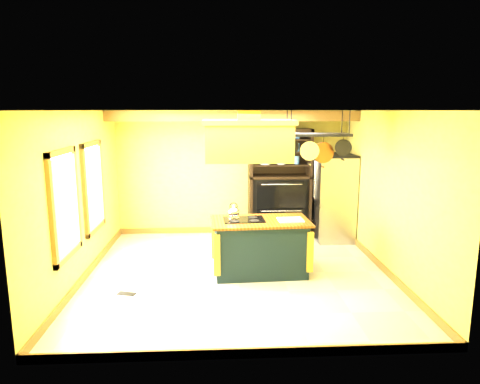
{
  "coord_description": "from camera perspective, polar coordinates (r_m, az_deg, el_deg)",
  "views": [
    {
      "loc": [
        -0.3,
        -6.78,
        2.7
      ],
      "look_at": [
        0.05,
        0.3,
        1.34
      ],
      "focal_mm": 32.0,
      "sensor_mm": 36.0,
      "label": 1
    }
  ],
  "objects": [
    {
      "name": "window_far",
      "position": [
        7.8,
        -18.93,
        0.65
      ],
      "size": [
        0.06,
        1.06,
        1.56
      ],
      "color": "olive",
      "rests_on": "wall_left"
    },
    {
      "name": "wall_left",
      "position": [
        7.26,
        -20.45,
        -0.58
      ],
      "size": [
        0.02,
        5.0,
        2.7
      ],
      "primitive_type": "cube",
      "color": "#DECD51",
      "rests_on": "floor"
    },
    {
      "name": "refrigerator",
      "position": [
        9.2,
        12.3,
        -0.95
      ],
      "size": [
        0.77,
        0.91,
        1.77
      ],
      "color": "#969A9E",
      "rests_on": "floor"
    },
    {
      "name": "hutch",
      "position": [
        9.3,
        5.22,
        -0.39
      ],
      "size": [
        1.31,
        0.6,
        2.32
      ],
      "color": "black",
      "rests_on": "floor"
    },
    {
      "name": "floor_register",
      "position": [
        6.78,
        -14.87,
        -12.97
      ],
      "size": [
        0.3,
        0.19,
        0.01
      ],
      "primitive_type": "cube",
      "rotation": [
        0.0,
        0.0,
        -0.28
      ],
      "color": "black",
      "rests_on": "floor"
    },
    {
      "name": "wall_back",
      "position": [
        9.39,
        -1.01,
        2.57
      ],
      "size": [
        5.0,
        0.02,
        2.7
      ],
      "primitive_type": "cube",
      "color": "#DECD51",
      "rests_on": "floor"
    },
    {
      "name": "floor",
      "position": [
        7.31,
        -0.31,
        -10.85
      ],
      "size": [
        5.0,
        5.0,
        0.0
      ],
      "primitive_type": "plane",
      "color": "beige",
      "rests_on": "ground"
    },
    {
      "name": "pot_rack",
      "position": [
        7.01,
        10.24,
        6.8
      ],
      "size": [
        1.07,
        0.51,
        0.85
      ],
      "color": "black",
      "rests_on": "ceiling"
    },
    {
      "name": "wall_front",
      "position": [
        4.5,
        1.11,
        -6.64
      ],
      "size": [
        5.0,
        0.02,
        2.7
      ],
      "primitive_type": "cube",
      "color": "#DECD51",
      "rests_on": "floor"
    },
    {
      "name": "ceiling",
      "position": [
        6.79,
        -0.34,
        10.83
      ],
      "size": [
        5.0,
        5.0,
        0.0
      ],
      "primitive_type": "plane",
      "rotation": [
        3.14,
        0.0,
        0.0
      ],
      "color": "white",
      "rests_on": "wall_back"
    },
    {
      "name": "ceiling_beam",
      "position": [
        8.49,
        -0.86,
        10.09
      ],
      "size": [
        5.0,
        0.15,
        0.2
      ],
      "primitive_type": "cube",
      "color": "olive",
      "rests_on": "ceiling"
    },
    {
      "name": "range_hood",
      "position": [
        6.84,
        1.14,
        7.04
      ],
      "size": [
        1.44,
        0.82,
        0.8
      ],
      "color": "#AF912B",
      "rests_on": "ceiling"
    },
    {
      "name": "wall_right",
      "position": [
        7.46,
        19.22,
        -0.2
      ],
      "size": [
        0.02,
        5.0,
        2.7
      ],
      "primitive_type": "cube",
      "color": "#DECD51",
      "rests_on": "floor"
    },
    {
      "name": "window_near",
      "position": [
        6.5,
        -22.28,
        -1.54
      ],
      "size": [
        0.06,
        1.06,
        1.56
      ],
      "color": "olive",
      "rests_on": "wall_left"
    },
    {
      "name": "kitchen_island",
      "position": [
        7.2,
        2.67,
        -7.23
      ],
      "size": [
        1.66,
        0.98,
        1.11
      ],
      "rotation": [
        0.0,
        0.0,
        0.05
      ],
      "color": "black",
      "rests_on": "floor"
    }
  ]
}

